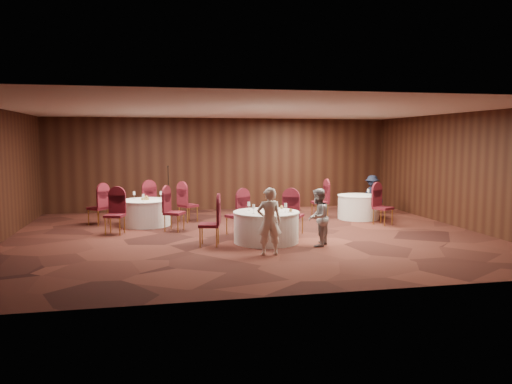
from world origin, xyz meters
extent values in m
plane|color=black|center=(0.00, 0.00, 0.00)|extent=(12.00, 12.00, 0.00)
plane|color=silver|center=(0.00, 0.00, 3.20)|extent=(12.00, 12.00, 0.00)
plane|color=black|center=(0.00, 5.00, 1.60)|extent=(12.00, 0.00, 12.00)
plane|color=black|center=(0.00, -5.00, 1.60)|extent=(12.00, 0.00, 12.00)
plane|color=black|center=(6.00, 0.00, 1.60)|extent=(0.00, 10.00, 10.00)
cylinder|color=white|center=(0.22, -0.89, 0.36)|extent=(1.55, 1.55, 0.72)
cylinder|color=white|center=(0.22, -0.89, 0.72)|extent=(1.58, 1.58, 0.03)
cylinder|color=white|center=(-2.64, 2.10, 0.36)|extent=(1.40, 1.40, 0.72)
cylinder|color=white|center=(-2.64, 2.10, 0.72)|extent=(1.43, 1.43, 0.03)
cylinder|color=white|center=(3.83, 1.99, 0.36)|extent=(1.27, 1.27, 0.72)
cylinder|color=white|center=(3.83, 1.99, 0.72)|extent=(1.29, 1.29, 0.03)
cylinder|color=silver|center=(0.14, -1.35, 0.74)|extent=(0.06, 0.06, 0.01)
cylinder|color=silver|center=(0.14, -1.35, 0.80)|extent=(0.01, 0.01, 0.11)
cone|color=silver|center=(0.14, -1.35, 0.91)|extent=(0.08, 0.08, 0.10)
cylinder|color=silver|center=(0.65, -1.06, 0.74)|extent=(0.06, 0.06, 0.01)
cylinder|color=silver|center=(0.65, -1.06, 0.80)|extent=(0.01, 0.01, 0.11)
cone|color=silver|center=(0.65, -1.06, 0.91)|extent=(0.08, 0.08, 0.10)
cylinder|color=silver|center=(0.51, -0.56, 0.74)|extent=(0.06, 0.06, 0.01)
cylinder|color=silver|center=(0.51, -0.56, 0.80)|extent=(0.01, 0.01, 0.11)
cone|color=silver|center=(0.51, -0.56, 0.91)|extent=(0.08, 0.08, 0.10)
cylinder|color=silver|center=(-0.13, -1.13, 0.74)|extent=(0.06, 0.06, 0.01)
cylinder|color=silver|center=(-0.13, -1.13, 0.80)|extent=(0.01, 0.01, 0.11)
cone|color=silver|center=(-0.13, -1.13, 0.91)|extent=(0.08, 0.08, 0.10)
cylinder|color=silver|center=(-0.16, -0.64, 0.74)|extent=(0.06, 0.06, 0.01)
cylinder|color=silver|center=(-0.16, -0.64, 0.80)|extent=(0.01, 0.01, 0.11)
cone|color=silver|center=(-0.16, -0.64, 0.91)|extent=(0.08, 0.08, 0.10)
cylinder|color=white|center=(0.25, -1.46, 0.75)|extent=(0.15, 0.15, 0.01)
sphere|color=#9E6B33|center=(0.25, -1.46, 0.79)|extent=(0.08, 0.08, 0.08)
cylinder|color=white|center=(0.77, -1.11, 0.75)|extent=(0.15, 0.15, 0.01)
sphere|color=#9E6B33|center=(0.77, -1.11, 0.79)|extent=(0.08, 0.08, 0.08)
cylinder|color=white|center=(0.70, -0.51, 0.75)|extent=(0.15, 0.15, 0.01)
sphere|color=#9E6B33|center=(0.70, -0.51, 0.79)|extent=(0.08, 0.08, 0.08)
cylinder|color=silver|center=(-2.19, 2.29, 0.74)|extent=(0.06, 0.06, 0.01)
cylinder|color=silver|center=(-2.19, 2.29, 0.80)|extent=(0.01, 0.01, 0.11)
cone|color=silver|center=(-2.19, 2.29, 0.91)|extent=(0.08, 0.08, 0.10)
cylinder|color=silver|center=(-2.96, 2.43, 0.74)|extent=(0.06, 0.06, 0.01)
cylinder|color=silver|center=(-2.96, 2.43, 0.80)|extent=(0.01, 0.01, 0.11)
cone|color=silver|center=(-2.96, 2.43, 0.91)|extent=(0.08, 0.08, 0.10)
cylinder|color=silver|center=(-2.69, 1.70, 0.74)|extent=(0.06, 0.06, 0.01)
cylinder|color=silver|center=(-2.69, 1.70, 0.80)|extent=(0.01, 0.01, 0.11)
cone|color=silver|center=(-2.69, 1.70, 0.91)|extent=(0.08, 0.08, 0.10)
cylinder|color=olive|center=(-2.64, 2.10, 0.77)|extent=(0.22, 0.22, 0.06)
sphere|color=#9E6B33|center=(-2.67, 2.12, 0.83)|extent=(0.07, 0.07, 0.07)
sphere|color=#9E6B33|center=(-2.60, 2.08, 0.83)|extent=(0.07, 0.07, 0.07)
cylinder|color=silver|center=(4.03, 1.74, 0.74)|extent=(0.06, 0.06, 0.01)
cylinder|color=silver|center=(4.03, 1.74, 0.80)|extent=(0.01, 0.01, 0.11)
cone|color=silver|center=(4.03, 1.74, 0.91)|extent=(0.08, 0.08, 0.10)
cylinder|color=black|center=(-1.93, 3.82, 0.01)|extent=(0.24, 0.24, 0.02)
cylinder|color=black|center=(-1.93, 3.82, 0.82)|extent=(0.02, 0.02, 1.61)
cylinder|color=black|center=(-1.93, 3.87, 1.60)|extent=(0.04, 0.12, 0.04)
imported|color=white|center=(-0.02, -2.21, 0.72)|extent=(0.55, 0.38, 1.45)
imported|color=#A1A2A6|center=(1.29, -1.56, 0.67)|extent=(0.79, 0.82, 1.34)
imported|color=#161D32|center=(4.71, 2.92, 0.64)|extent=(0.85, 0.95, 1.28)
camera|label=1|loc=(-2.42, -12.38, 2.45)|focal=35.00mm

